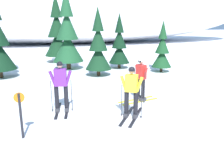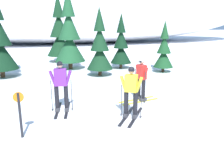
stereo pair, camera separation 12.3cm
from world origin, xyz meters
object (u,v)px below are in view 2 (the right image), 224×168
at_px(skier_red_jacket, 141,79).
at_px(skier_purple_jacket, 61,86).
at_px(skier_yellow_jacket, 131,92).
at_px(trail_marker_post, 20,112).
at_px(pine_tree_far_right, 164,51).
at_px(pine_tree_center_left, 59,34).
at_px(pine_tree_center_right, 100,48).
at_px(pine_tree_right, 121,46).
at_px(pine_tree_center, 69,36).

xyz_separation_m(skier_red_jacket, skier_purple_jacket, (-3.09, -0.50, 0.06)).
xyz_separation_m(skier_yellow_jacket, trail_marker_post, (-3.32, -0.65, -0.14)).
bearing_deg(pine_tree_far_right, pine_tree_center_left, 139.71).
relative_size(skier_red_jacket, pine_tree_far_right, 0.55).
xyz_separation_m(skier_yellow_jacket, skier_purple_jacket, (-2.18, 1.10, 0.06)).
relative_size(skier_purple_jacket, pine_tree_center_left, 0.36).
xyz_separation_m(pine_tree_center_left, pine_tree_center_right, (2.10, -5.24, -0.48)).
bearing_deg(skier_yellow_jacket, pine_tree_center_left, 99.60).
bearing_deg(skier_purple_jacket, pine_tree_right, 60.45).
relative_size(pine_tree_center_left, pine_tree_right, 1.41).
distance_m(skier_yellow_jacket, pine_tree_right, 8.48).
xyz_separation_m(skier_yellow_jacket, pine_tree_center, (-1.41, 8.79, 1.23)).
bearing_deg(pine_tree_center, skier_red_jacket, -72.15).
bearing_deg(trail_marker_post, pine_tree_center, 78.52).
bearing_deg(pine_tree_right, pine_tree_center, 170.67).
xyz_separation_m(pine_tree_center, pine_tree_center_right, (1.54, -2.39, -0.51)).
distance_m(pine_tree_far_right, trail_marker_post, 10.31).
bearing_deg(pine_tree_center_left, trail_marker_post, -96.29).
relative_size(skier_red_jacket, pine_tree_center_right, 0.44).
bearing_deg(skier_yellow_jacket, skier_red_jacket, 60.24).
height_order(pine_tree_center, pine_tree_right, pine_tree_center).
height_order(skier_yellow_jacket, pine_tree_center_right, pine_tree_center_right).
xyz_separation_m(pine_tree_center, trail_marker_post, (-1.92, -9.43, -1.37)).
height_order(skier_red_jacket, skier_purple_jacket, skier_purple_jacket).
height_order(pine_tree_center, trail_marker_post, pine_tree_center).
distance_m(pine_tree_center_right, trail_marker_post, 7.89).
height_order(skier_purple_jacket, pine_tree_center, pine_tree_center).
bearing_deg(pine_tree_far_right, skier_yellow_jacket, -122.24).
relative_size(skier_red_jacket, pine_tree_right, 0.48).
distance_m(pine_tree_right, trail_marker_post, 10.33).
bearing_deg(trail_marker_post, pine_tree_far_right, 43.91).
height_order(pine_tree_center_left, pine_tree_far_right, pine_tree_center_left).
height_order(pine_tree_center, pine_tree_center_right, pine_tree_center).
bearing_deg(pine_tree_center_left, skier_purple_jacket, -91.17).
height_order(skier_red_jacket, trail_marker_post, skier_red_jacket).
height_order(pine_tree_center_left, trail_marker_post, pine_tree_center_left).
bearing_deg(pine_tree_far_right, skier_red_jacket, -123.02).
bearing_deg(pine_tree_right, pine_tree_center_left, 138.59).
relative_size(skier_yellow_jacket, pine_tree_center_right, 0.45).
height_order(skier_yellow_jacket, pine_tree_right, pine_tree_right).
bearing_deg(skier_red_jacket, skier_purple_jacket, -170.84).
relative_size(skier_purple_jacket, pine_tree_far_right, 0.58).
bearing_deg(pine_tree_center_left, skier_red_jacket, -74.00).
xyz_separation_m(skier_red_jacket, pine_tree_center_right, (-0.78, 4.80, 0.72)).
bearing_deg(pine_tree_far_right, pine_tree_right, 141.75).
distance_m(skier_red_jacket, pine_tree_right, 6.75).
bearing_deg(skier_purple_jacket, skier_yellow_jacket, -26.64).
height_order(skier_red_jacket, pine_tree_right, pine_tree_right).
height_order(skier_red_jacket, pine_tree_center_right, pine_tree_center_right).
bearing_deg(pine_tree_far_right, skier_purple_jacket, -139.31).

